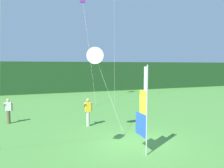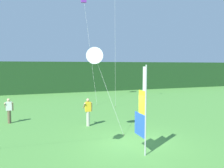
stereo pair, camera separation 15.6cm
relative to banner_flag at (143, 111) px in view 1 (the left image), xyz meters
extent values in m
plane|color=#478438|center=(0.22, 1.12, -1.82)|extent=(120.00, 120.00, 0.00)
cube|color=#1E421E|center=(0.22, 23.21, 0.30)|extent=(80.00, 2.40, 4.26)
cylinder|color=#B7B7BC|center=(0.00, -0.29, 0.08)|extent=(0.06, 0.06, 3.80)
cube|color=blue|center=(0.00, 0.22, -0.63)|extent=(0.02, 0.97, 1.01)
cube|color=yellow|center=(0.00, 0.04, 0.38)|extent=(0.02, 0.60, 1.01)
cube|color=white|center=(0.00, -0.15, 1.40)|extent=(0.02, 0.23, 1.01)
cylinder|color=brown|center=(-5.87, 7.29, -1.40)|extent=(0.22, 0.22, 0.85)
cube|color=white|center=(-5.87, 7.29, -0.69)|extent=(0.36, 0.20, 0.56)
sphere|color=tan|center=(-5.87, 7.29, -0.29)|extent=(0.20, 0.20, 0.20)
cylinder|color=tan|center=(-6.10, 7.35, -0.63)|extent=(0.09, 0.48, 0.42)
cylinder|color=tan|center=(-5.64, 7.29, -0.73)|extent=(0.09, 0.14, 0.56)
cylinder|color=#B7B2A3|center=(-1.19, 4.91, -1.36)|extent=(0.22, 0.22, 0.92)
cube|color=yellow|center=(-1.19, 4.91, -0.60)|extent=(0.36, 0.20, 0.60)
sphere|color=tan|center=(-1.19, 4.91, -0.19)|extent=(0.20, 0.20, 0.20)
cylinder|color=tan|center=(-1.42, 4.97, -0.53)|extent=(0.09, 0.48, 0.42)
cylinder|color=tan|center=(-0.96, 4.91, -0.63)|extent=(0.09, 0.14, 0.56)
cylinder|color=brown|center=(2.64, 10.20, -1.78)|extent=(0.03, 0.03, 0.08)
cylinder|color=silver|center=(2.82, 10.77, 3.94)|extent=(0.36, 1.16, 11.53)
cylinder|color=brown|center=(1.27, 11.50, -1.78)|extent=(0.03, 0.03, 0.08)
cylinder|color=silver|center=(1.06, 13.16, 3.52)|extent=(0.44, 3.34, 10.69)
cylinder|color=brown|center=(0.17, 2.40, -1.78)|extent=(0.03, 0.03, 0.08)
cylinder|color=silver|center=(-0.54, 2.71, 0.31)|extent=(1.43, 0.63, 4.28)
cone|color=white|center=(-1.25, 3.02, 2.45)|extent=(0.97, 0.67, 0.92)
cylinder|color=silver|center=(-5.55, 0.89, 1.45)|extent=(0.72, 3.54, 6.55)
camera|label=1|loc=(-4.48, -8.16, 1.96)|focal=35.16mm
camera|label=2|loc=(-4.34, -8.21, 1.96)|focal=35.16mm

